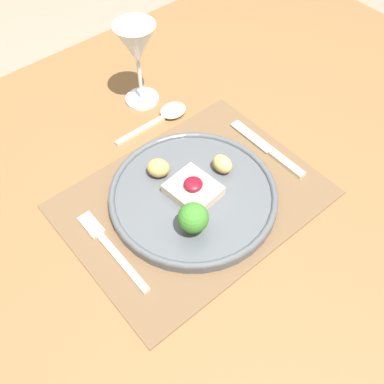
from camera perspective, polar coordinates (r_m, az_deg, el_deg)
The scene contains 8 objects.
ground_plane at distance 1.50m, azimuth 0.09°, elevation -18.90°, with size 8.00×8.00×0.00m, color gray.
dining_table at distance 0.87m, azimuth 0.14°, elevation -4.20°, with size 1.55×1.09×0.77m.
placemat at distance 0.81m, azimuth 0.15°, elevation -0.94°, with size 0.44×0.33×0.00m, color brown.
dinner_plate at distance 0.79m, azimuth -0.01°, elevation -0.35°, with size 0.30×0.30×0.08m.
fork at distance 0.76m, azimuth -10.57°, elevation -6.69°, with size 0.02×0.19×0.01m.
knife at distance 0.89m, azimuth 10.05°, elevation 5.04°, with size 0.02×0.19×0.01m.
spoon at distance 0.95m, azimuth -3.04°, elevation 9.95°, with size 0.17×0.05×0.02m.
wine_glass_near at distance 0.92m, azimuth -7.07°, elevation 17.73°, with size 0.08×0.08×0.18m.
Camera 1 is at (-0.31, -0.37, 1.42)m, focal length 42.00 mm.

